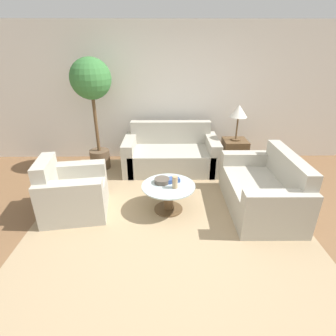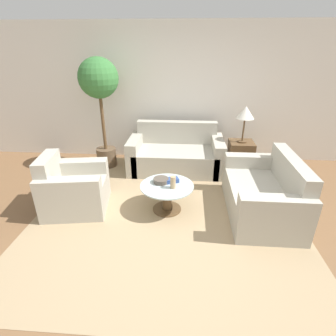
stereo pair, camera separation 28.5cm
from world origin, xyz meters
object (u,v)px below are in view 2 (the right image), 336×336
Objects in this scene: sofa_main at (176,155)px; vase at (173,182)px; loveseat at (266,195)px; potted_plant at (100,90)px; table_lamp at (245,114)px; book_stack at (170,180)px; armchair at (72,190)px; bowl at (161,180)px; coffee_table at (167,194)px.

vase is (0.02, -1.52, 0.21)m from sofa_main.
loveseat is 1.31m from vase.
potted_plant reaches higher than loveseat.
potted_plant is at bearing 179.09° from sofa_main.
table_lamp is 1.89m from book_stack.
armchair reaches higher than book_stack.
loveseat is 8.57× the size of vase.
vase is (1.45, -0.04, 0.20)m from armchair.
armchair is 0.47× the size of potted_plant.
potted_plant reaches higher than sofa_main.
sofa_main reaches higher than loveseat.
vase is at bearing -99.80° from armchair.
bowl is (1.21, -1.40, -1.03)m from potted_plant.
armchair is at bearing -151.52° from table_lamp.
bowl is 0.13m from book_stack.
coffee_table is at bearing 142.00° from vase.
sofa_main reaches higher than bowl.
loveseat reaches higher than bowl.
table_lamp is (2.62, 1.42, 0.81)m from armchair.
armchair is 1.41m from book_stack.
armchair is 1.92m from potted_plant.
potted_plant is at bearing 130.90° from bowl.
coffee_table is 4.35× the size of vase.
bowl is 0.82× the size of book_stack.
vase is at bearing -94.16° from book_stack.
sofa_main is 8.03× the size of bowl.
potted_plant is 9.29× the size of bowl.
book_stack is (0.04, 0.09, 0.17)m from coffee_table.
table_lamp is 3.72× the size of vase.
potted_plant reaches higher than book_stack.
vase reaches higher than bowl.
loveseat is 3.26m from potted_plant.
bowl is at bearing -91.23° from loveseat.
vase is 0.18m from book_stack.
book_stack reaches higher than coffee_table.
armchair is at bearing 164.70° from book_stack.
book_stack is at bearing 106.42° from vase.
coffee_table is (-0.07, -1.45, -0.02)m from sofa_main.
sofa_main reaches higher than vase.
loveseat is (2.74, 0.07, -0.01)m from armchair.
coffee_table is 2.84× the size of book_stack.
loveseat is 1.35m from book_stack.
coffee_table is at bearing -41.80° from bowl.
table_lamp reaches higher than book_stack.
sofa_main is 1.39m from bowl.
table_lamp reaches higher than armchair.
potted_plant reaches higher than armchair.
armchair is 1.36m from coffee_table.
armchair reaches higher than vase.
loveseat is at bearing 4.75° from vase.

